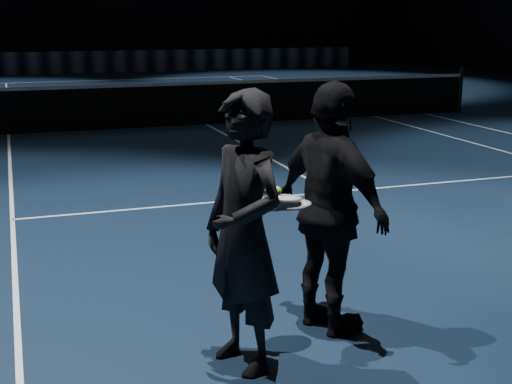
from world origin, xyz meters
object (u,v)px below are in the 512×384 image
player_a (244,233)px  tennis_balls (272,189)px  racket_lower (293,205)px  player_b (331,210)px  racket_upper (284,198)px

player_a → tennis_balls: 0.36m
player_a → racket_lower: (0.41, 0.18, 0.11)m
player_a → racket_lower: bearing=93.1°
player_a → player_b: size_ratio=1.00×
racket_upper → tennis_balls: 0.18m
player_b → tennis_balls: bearing=94.8°
racket_lower → racket_upper: bearing=141.3°
player_b → tennis_balls: player_b is taller
player_b → racket_lower: player_b is taller
player_a → racket_lower: player_a is taller
player_a → racket_upper: bearing=98.8°
player_a → racket_lower: size_ratio=2.76×
racket_lower → racket_upper: racket_upper is taller
player_a → racket_lower: 0.46m
racket_upper → player_a: bearing=-178.3°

